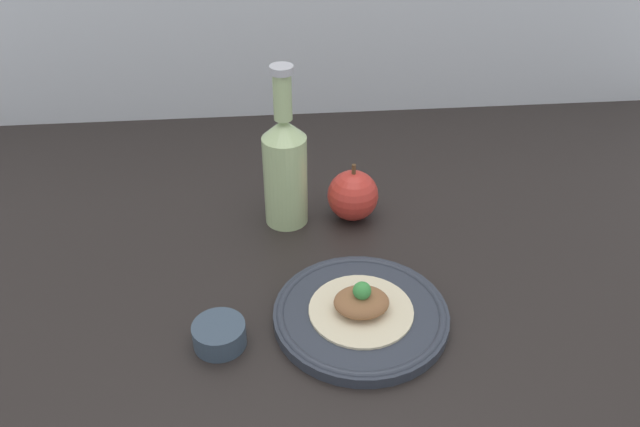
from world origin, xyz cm
name	(u,v)px	position (x,y,z in cm)	size (l,w,h in cm)	color
ground_plane	(322,260)	(0.00, 0.00, -2.00)	(180.00, 110.00, 4.00)	black
plate	(361,314)	(3.94, -16.63, 1.08)	(25.19, 25.19, 2.03)	#2D333D
plated_food	(361,304)	(3.94, -16.63, 3.04)	(15.00, 15.00, 5.20)	beige
cider_bottle	(285,167)	(-5.44, 9.42, 10.87)	(7.46, 7.46, 28.53)	#B7D18E
apple	(353,195)	(6.20, 9.34, 4.48)	(8.95, 8.95, 10.66)	red
dipping_bowl	(219,335)	(-16.03, -19.43, 1.70)	(7.34, 7.34, 3.40)	#384756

